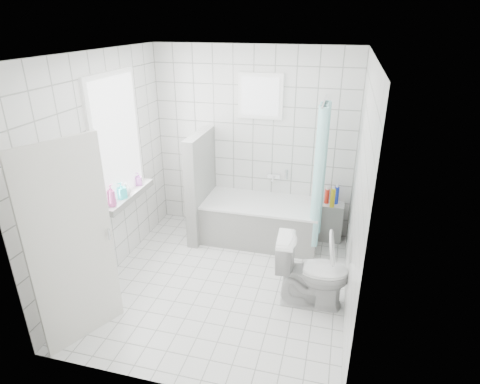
# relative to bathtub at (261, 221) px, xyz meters

# --- Properties ---
(ground) EXTENTS (3.00, 3.00, 0.00)m
(ground) POSITION_rel_bathtub_xyz_m (-0.22, -1.12, -0.29)
(ground) COLOR white
(ground) RESTS_ON ground
(ceiling) EXTENTS (3.00, 3.00, 0.00)m
(ceiling) POSITION_rel_bathtub_xyz_m (-0.22, -1.12, 2.31)
(ceiling) COLOR white
(ceiling) RESTS_ON ground
(wall_back) EXTENTS (2.80, 0.02, 2.60)m
(wall_back) POSITION_rel_bathtub_xyz_m (-0.22, 0.38, 1.01)
(wall_back) COLOR white
(wall_back) RESTS_ON ground
(wall_front) EXTENTS (2.80, 0.02, 2.60)m
(wall_front) POSITION_rel_bathtub_xyz_m (-0.22, -2.62, 1.01)
(wall_front) COLOR white
(wall_front) RESTS_ON ground
(wall_left) EXTENTS (0.02, 3.00, 2.60)m
(wall_left) POSITION_rel_bathtub_xyz_m (-1.62, -1.12, 1.01)
(wall_left) COLOR white
(wall_left) RESTS_ON ground
(wall_right) EXTENTS (0.02, 3.00, 2.60)m
(wall_right) POSITION_rel_bathtub_xyz_m (1.18, -1.12, 1.01)
(wall_right) COLOR white
(wall_right) RESTS_ON ground
(window_left) EXTENTS (0.01, 0.90, 1.40)m
(window_left) POSITION_rel_bathtub_xyz_m (-1.57, -0.82, 1.31)
(window_left) COLOR white
(window_left) RESTS_ON wall_left
(window_back) EXTENTS (0.50, 0.01, 0.50)m
(window_back) POSITION_rel_bathtub_xyz_m (-0.12, 0.33, 1.66)
(window_back) COLOR white
(window_back) RESTS_ON wall_back
(window_sill) EXTENTS (0.18, 1.02, 0.08)m
(window_sill) POSITION_rel_bathtub_xyz_m (-1.53, -0.82, 0.57)
(window_sill) COLOR white
(window_sill) RESTS_ON wall_left
(door) EXTENTS (0.38, 0.74, 2.00)m
(door) POSITION_rel_bathtub_xyz_m (-1.29, -2.24, 0.71)
(door) COLOR silver
(door) RESTS_ON ground
(bathtub) EXTENTS (1.58, 0.77, 0.58)m
(bathtub) POSITION_rel_bathtub_xyz_m (0.00, 0.00, 0.00)
(bathtub) COLOR white
(bathtub) RESTS_ON ground
(partition_wall) EXTENTS (0.15, 0.85, 1.50)m
(partition_wall) POSITION_rel_bathtub_xyz_m (-0.86, -0.05, 0.46)
(partition_wall) COLOR white
(partition_wall) RESTS_ON ground
(tiled_ledge) EXTENTS (0.40, 0.24, 0.55)m
(tiled_ledge) POSITION_rel_bathtub_xyz_m (0.90, 0.25, -0.02)
(tiled_ledge) COLOR white
(tiled_ledge) RESTS_ON ground
(toilet) EXTENTS (0.81, 0.49, 0.80)m
(toilet) POSITION_rel_bathtub_xyz_m (0.81, -1.21, 0.11)
(toilet) COLOR white
(toilet) RESTS_ON ground
(curtain_rod) EXTENTS (0.02, 0.80, 0.02)m
(curtain_rod) POSITION_rel_bathtub_xyz_m (0.73, -0.02, 1.71)
(curtain_rod) COLOR silver
(curtain_rod) RESTS_ON wall_back
(shower_curtain) EXTENTS (0.14, 0.48, 1.78)m
(shower_curtain) POSITION_rel_bathtub_xyz_m (0.73, -0.16, 0.81)
(shower_curtain) COLOR #44CAC1
(shower_curtain) RESTS_ON curtain_rod
(tub_faucet) EXTENTS (0.18, 0.06, 0.06)m
(tub_faucet) POSITION_rel_bathtub_xyz_m (0.10, 0.33, 0.56)
(tub_faucet) COLOR silver
(tub_faucet) RESTS_ON wall_back
(sill_bottles) EXTENTS (0.17, 0.76, 0.27)m
(sill_bottles) POSITION_rel_bathtub_xyz_m (-1.52, -0.98, 0.71)
(sill_bottles) COLOR white
(sill_bottles) RESTS_ON window_sill
(ledge_bottles) EXTENTS (0.19, 0.18, 0.26)m
(ledge_bottles) POSITION_rel_bathtub_xyz_m (0.93, 0.23, 0.38)
(ledge_bottles) COLOR gold
(ledge_bottles) RESTS_ON tiled_ledge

